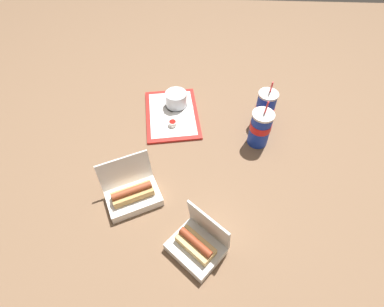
{
  "coord_description": "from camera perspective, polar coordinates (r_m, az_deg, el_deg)",
  "views": [
    {
      "loc": [
        -0.85,
        -0.05,
        1.05
      ],
      "look_at": [
        -0.03,
        -0.01,
        0.05
      ],
      "focal_mm": 28.0,
      "sensor_mm": 36.0,
      "label": 1
    }
  ],
  "objects": [
    {
      "name": "napkin_stack",
      "position": [
        1.52,
        -1.79,
        7.75
      ],
      "size": [
        0.1,
        0.1,
        0.0
      ],
      "primitive_type": "cube",
      "rotation": [
        0.0,
        0.0,
        -0.02
      ],
      "color": "white",
      "rests_on": "food_tray"
    },
    {
      "name": "ground_plane",
      "position": [
        1.35,
        -0.49,
        -0.35
      ],
      "size": [
        3.2,
        3.2,
        0.0
      ],
      "primitive_type": "plane",
      "color": "brown"
    },
    {
      "name": "soda_cup_left",
      "position": [
        1.48,
        13.74,
        8.34
      ],
      "size": [
        0.09,
        0.09,
        0.24
      ],
      "color": "#1938B7",
      "rests_on": "ground_plane"
    },
    {
      "name": "cake_container",
      "position": [
        1.55,
        -3.03,
        10.19
      ],
      "size": [
        0.11,
        0.11,
        0.08
      ],
      "color": "black",
      "rests_on": "food_tray"
    },
    {
      "name": "ketchup_cup",
      "position": [
        1.46,
        -3.71,
        5.78
      ],
      "size": [
        0.04,
        0.04,
        0.02
      ],
      "color": "white",
      "rests_on": "food_tray"
    },
    {
      "name": "soda_cup_back",
      "position": [
        1.37,
        12.86,
        4.77
      ],
      "size": [
        0.1,
        0.1,
        0.24
      ],
      "color": "#1938B7",
      "rests_on": "ground_plane"
    },
    {
      "name": "clamshell_hotdog_back",
      "position": [
        1.09,
        0.97,
        -17.03
      ],
      "size": [
        0.23,
        0.23,
        0.18
      ],
      "color": "white",
      "rests_on": "ground_plane"
    },
    {
      "name": "clamshell_hotdog_center",
      "position": [
        1.21,
        -11.26,
        -7.56
      ],
      "size": [
        0.24,
        0.26,
        0.16
      ],
      "color": "white",
      "rests_on": "ground_plane"
    },
    {
      "name": "plastic_fork",
      "position": [
        1.5,
        -6.29,
        6.5
      ],
      "size": [
        0.11,
        0.04,
        0.0
      ],
      "primitive_type": "cube",
      "rotation": [
        0.0,
        0.0,
        -0.23
      ],
      "color": "white",
      "rests_on": "food_tray"
    },
    {
      "name": "food_tray",
      "position": [
        1.53,
        -3.82,
        7.45
      ],
      "size": [
        0.41,
        0.32,
        0.01
      ],
      "color": "red",
      "rests_on": "ground_plane"
    }
  ]
}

